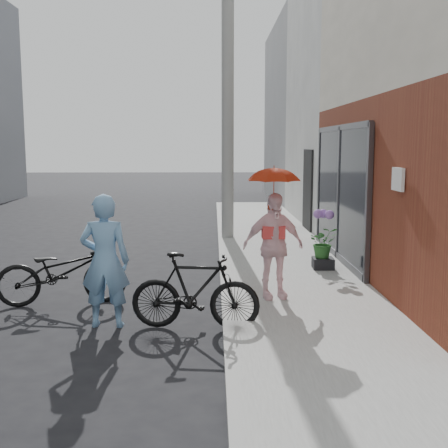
{
  "coord_description": "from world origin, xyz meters",
  "views": [
    {
      "loc": [
        0.77,
        -7.02,
        2.26
      ],
      "look_at": [
        0.93,
        1.2,
        1.1
      ],
      "focal_mm": 45.0,
      "sensor_mm": 36.0,
      "label": 1
    }
  ],
  "objects_px": {
    "kimono_woman": "(273,246)",
    "planter": "(323,263)",
    "utility_pole": "(228,90)",
    "bike_right": "(195,291)",
    "bike_left": "(62,272)",
    "officer": "(105,261)"
  },
  "relations": [
    {
      "from": "kimono_woman",
      "to": "planter",
      "type": "xyz_separation_m",
      "value": [
        1.08,
        1.86,
        -0.65
      ]
    },
    {
      "from": "utility_pole",
      "to": "bike_right",
      "type": "relative_size",
      "value": 4.39
    },
    {
      "from": "utility_pole",
      "to": "kimono_woman",
      "type": "xyz_separation_m",
      "value": [
        0.5,
        -5.31,
        -2.64
      ]
    },
    {
      "from": "utility_pole",
      "to": "bike_left",
      "type": "relative_size",
      "value": 3.88
    },
    {
      "from": "bike_right",
      "to": "kimono_woman",
      "type": "xyz_separation_m",
      "value": [
        1.06,
        0.99,
        0.38
      ]
    },
    {
      "from": "utility_pole",
      "to": "bike_right",
      "type": "distance_m",
      "value": 7.01
    },
    {
      "from": "bike_right",
      "to": "planter",
      "type": "xyz_separation_m",
      "value": [
        2.14,
        2.85,
        -0.26
      ]
    },
    {
      "from": "bike_left",
      "to": "kimono_woman",
      "type": "xyz_separation_m",
      "value": [
        2.99,
        -0.12,
        0.39
      ]
    },
    {
      "from": "bike_right",
      "to": "officer",
      "type": "bearing_deg",
      "value": 90.05
    },
    {
      "from": "bike_left",
      "to": "planter",
      "type": "relative_size",
      "value": 5.05
    },
    {
      "from": "officer",
      "to": "bike_left",
      "type": "distance_m",
      "value": 1.33
    },
    {
      "from": "utility_pole",
      "to": "officer",
      "type": "height_order",
      "value": "utility_pole"
    },
    {
      "from": "bike_left",
      "to": "bike_right",
      "type": "xyz_separation_m",
      "value": [
        1.93,
        -1.11,
        0.0
      ]
    },
    {
      "from": "bike_right",
      "to": "planter",
      "type": "distance_m",
      "value": 3.57
    },
    {
      "from": "bike_left",
      "to": "bike_right",
      "type": "distance_m",
      "value": 2.23
    },
    {
      "from": "bike_right",
      "to": "kimono_woman",
      "type": "height_order",
      "value": "kimono_woman"
    },
    {
      "from": "officer",
      "to": "utility_pole",
      "type": "bearing_deg",
      "value": -104.99
    },
    {
      "from": "utility_pole",
      "to": "officer",
      "type": "relative_size",
      "value": 4.19
    },
    {
      "from": "officer",
      "to": "bike_right",
      "type": "relative_size",
      "value": 1.05
    },
    {
      "from": "bike_left",
      "to": "bike_right",
      "type": "height_order",
      "value": "bike_right"
    },
    {
      "from": "kimono_woman",
      "to": "bike_right",
      "type": "bearing_deg",
      "value": -149.37
    },
    {
      "from": "officer",
      "to": "bike_left",
      "type": "xyz_separation_m",
      "value": [
        -0.81,
        0.99,
        -0.36
      ]
    }
  ]
}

